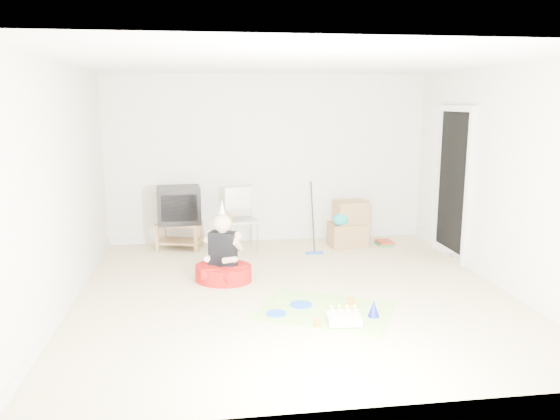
{
  "coord_description": "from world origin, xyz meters",
  "views": [
    {
      "loc": [
        -0.99,
        -5.98,
        2.19
      ],
      "look_at": [
        -0.1,
        0.4,
        0.9
      ],
      "focal_mm": 35.0,
      "sensor_mm": 36.0,
      "label": 1
    }
  ],
  "objects": [
    {
      "name": "party_mat",
      "position": [
        0.24,
        -0.62,
        0.0
      ],
      "size": [
        1.67,
        1.51,
        0.01
      ],
      "primitive_type": "cube",
      "rotation": [
        0.0,
        0.0,
        -0.48
      ],
      "color": "#F83493",
      "rests_on": "ground"
    },
    {
      "name": "cardboard_boxes",
      "position": [
        1.17,
        1.93,
        0.33
      ],
      "size": [
        0.59,
        0.47,
        0.69
      ],
      "color": "olive",
      "rests_on": "ground"
    },
    {
      "name": "orange_cup_near",
      "position": [
        0.55,
        -0.51,
        0.04
      ],
      "size": [
        0.09,
        0.09,
        0.08
      ],
      "primitive_type": "cylinder",
      "rotation": [
        0.0,
        0.0,
        -0.7
      ],
      "color": "orange",
      "rests_on": "party_mat"
    },
    {
      "name": "crt_tv",
      "position": [
        -1.39,
        2.11,
        0.67
      ],
      "size": [
        0.67,
        0.57,
        0.54
      ],
      "primitive_type": "cube",
      "rotation": [
        0.0,
        0.0,
        0.09
      ],
      "color": "black",
      "rests_on": "tv_stand"
    },
    {
      "name": "book_pile",
      "position": [
        1.75,
        1.91,
        0.03
      ],
      "size": [
        0.24,
        0.3,
        0.06
      ],
      "color": "#2A7E34",
      "rests_on": "ground"
    },
    {
      "name": "doorway_recess",
      "position": [
        2.48,
        1.2,
        1.02
      ],
      "size": [
        0.02,
        0.9,
        2.05
      ],
      "primitive_type": "cube",
      "color": "black",
      "rests_on": "ground"
    },
    {
      "name": "blue_plate_near",
      "position": [
        0.01,
        -0.45,
        0.01
      ],
      "size": [
        0.33,
        0.33,
        0.01
      ],
      "primitive_type": "cylinder",
      "rotation": [
        0.0,
        0.0,
        -0.56
      ],
      "color": "blue",
      "rests_on": "party_mat"
    },
    {
      "name": "ground",
      "position": [
        0.0,
        0.0,
        0.0
      ],
      "size": [
        5.0,
        5.0,
        0.0
      ],
      "primitive_type": "plane",
      "color": "beige",
      "rests_on": "ground"
    },
    {
      "name": "folding_chair",
      "position": [
        -0.47,
        1.86,
        0.47
      ],
      "size": [
        0.49,
        0.47,
        0.96
      ],
      "color": "#97979D",
      "rests_on": "ground"
    },
    {
      "name": "blue_plate_far",
      "position": [
        -0.29,
        -0.66,
        0.01
      ],
      "size": [
        0.3,
        0.3,
        0.01
      ],
      "primitive_type": "cylinder",
      "rotation": [
        0.0,
        0.0,
        -0.72
      ],
      "color": "blue",
      "rests_on": "party_mat"
    },
    {
      "name": "floor_mop",
      "position": [
        0.57,
        1.55,
        0.26
      ],
      "size": [
        0.26,
        0.35,
        1.03
      ],
      "color": "blue",
      "rests_on": "ground"
    },
    {
      "name": "tv_stand",
      "position": [
        -1.39,
        2.11,
        0.24
      ],
      "size": [
        0.72,
        0.55,
        0.4
      ],
      "color": "olive",
      "rests_on": "ground"
    },
    {
      "name": "blue_party_hat",
      "position": [
        0.7,
        -0.86,
        0.09
      ],
      "size": [
        0.17,
        0.17,
        0.18
      ],
      "primitive_type": "cone",
      "rotation": [
        0.0,
        0.0,
        -0.91
      ],
      "color": "#1B22BD",
      "rests_on": "party_mat"
    },
    {
      "name": "orange_cup_far",
      "position": [
        0.07,
        -1.03,
        0.04
      ],
      "size": [
        0.08,
        0.08,
        0.07
      ],
      "primitive_type": "cylinder",
      "rotation": [
        0.0,
        0.0,
        -0.49
      ],
      "color": "orange",
      "rests_on": "party_mat"
    },
    {
      "name": "seated_woman",
      "position": [
        -0.79,
        0.52,
        0.22
      ],
      "size": [
        0.92,
        0.92,
        1.02
      ],
      "color": "#B11410",
      "rests_on": "ground"
    },
    {
      "name": "birthday_cake",
      "position": [
        0.35,
        -1.0,
        0.05
      ],
      "size": [
        0.35,
        0.29,
        0.15
      ],
      "color": "silver",
      "rests_on": "party_mat"
    }
  ]
}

